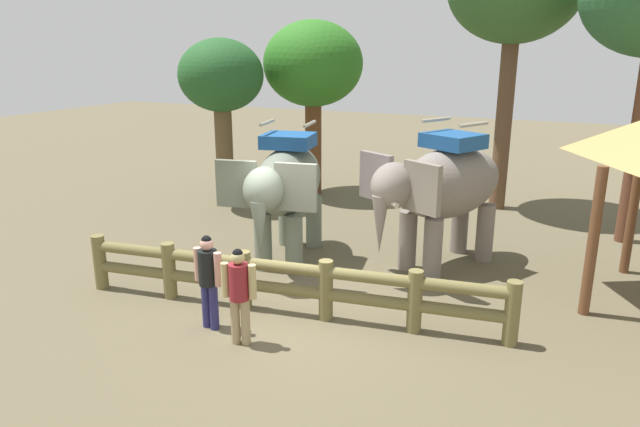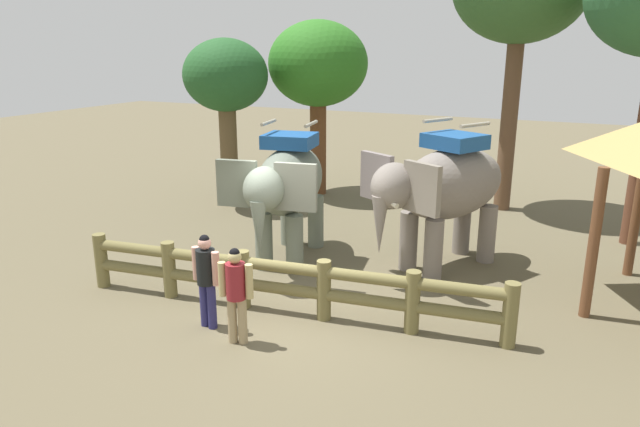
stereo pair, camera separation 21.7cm
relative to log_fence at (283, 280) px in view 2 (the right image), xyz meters
The scene contains 8 objects.
ground_plane 0.61m from the log_fence, 90.00° to the left, with size 60.00×60.00×0.00m, color brown.
log_fence is the anchor object (origin of this frame).
elephant_near_left 2.80m from the log_fence, 116.13° to the left, with size 2.07×3.52×2.96m.
elephant_center 3.97m from the log_fence, 59.63° to the left, with size 2.83×3.56×3.04m.
tourist_woman_in_black 1.33m from the log_fence, 131.58° to the right, with size 0.56×0.35×1.59m.
tourist_man_in_blue 1.26m from the log_fence, 96.11° to the right, with size 0.54×0.36×1.56m.
tree_far_left 9.14m from the log_fence, 111.25° to the left, with size 2.95×2.95×5.20m.
tree_back_center 8.02m from the log_fence, 130.38° to the left, with size 2.34×2.34×4.67m.
Camera 2 is at (4.51, -8.18, 4.47)m, focal length 32.69 mm.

